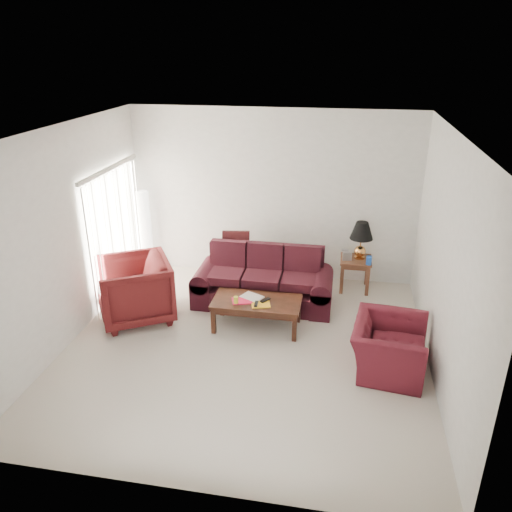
{
  "coord_description": "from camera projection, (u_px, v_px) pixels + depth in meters",
  "views": [
    {
      "loc": [
        1.21,
        -5.85,
        3.96
      ],
      "look_at": [
        0.0,
        0.85,
        1.05
      ],
      "focal_mm": 35.0,
      "sensor_mm": 36.0,
      "label": 1
    }
  ],
  "objects": [
    {
      "name": "remote_a",
      "position": [
        256.0,
        304.0,
        7.22
      ],
      "size": [
        0.05,
        0.16,
        0.02
      ],
      "primitive_type": "cube",
      "rotation": [
        0.0,
        0.0,
        0.05
      ],
      "color": "black",
      "rests_on": "coffee_table"
    },
    {
      "name": "magazine_orange",
      "position": [
        261.0,
        305.0,
        7.24
      ],
      "size": [
        0.31,
        0.26,
        0.02
      ],
      "primitive_type": "cube",
      "rotation": [
        0.0,
        0.0,
        0.25
      ],
      "color": "gold",
      "rests_on": "coffee_table"
    },
    {
      "name": "floor",
      "position": [
        245.0,
        347.0,
        7.04
      ],
      "size": [
        5.0,
        5.0,
        0.0
      ],
      "primitive_type": "plane",
      "color": "beige",
      "rests_on": "ground"
    },
    {
      "name": "clock",
      "position": [
        347.0,
        256.0,
        8.42
      ],
      "size": [
        0.16,
        0.08,
        0.15
      ],
      "primitive_type": "cube",
      "rotation": [
        0.0,
        0.0,
        0.2
      ],
      "color": "#BABABE",
      "rests_on": "end_table"
    },
    {
      "name": "yellow_glass",
      "position": [
        236.0,
        300.0,
        7.25
      ],
      "size": [
        0.08,
        0.08,
        0.12
      ],
      "primitive_type": "cylinder",
      "rotation": [
        0.0,
        0.0,
        0.16
      ],
      "color": "yellow",
      "rests_on": "coffee_table"
    },
    {
      "name": "table_lamp",
      "position": [
        361.0,
        240.0,
        8.4
      ],
      "size": [
        0.46,
        0.46,
        0.65
      ],
      "primitive_type": null,
      "rotation": [
        0.0,
        0.0,
        0.19
      ],
      "color": "#C17B3C",
      "rests_on": "end_table"
    },
    {
      "name": "end_table",
      "position": [
        355.0,
        274.0,
        8.62
      ],
      "size": [
        0.56,
        0.56,
        0.57
      ],
      "primitive_type": null,
      "rotation": [
        0.0,
        0.0,
        0.08
      ],
      "color": "#4C2C1A",
      "rests_on": "ground"
    },
    {
      "name": "floor_lamp",
      "position": [
        145.0,
        232.0,
        9.1
      ],
      "size": [
        0.33,
        0.33,
        1.57
      ],
      "primitive_type": null,
      "rotation": [
        0.0,
        0.0,
        0.34
      ],
      "color": "silver",
      "rests_on": "ground"
    },
    {
      "name": "blinds",
      "position": [
        116.0,
        233.0,
        8.19
      ],
      "size": [
        0.1,
        2.0,
        2.16
      ],
      "primitive_type": "cube",
      "color": "silver",
      "rests_on": "ground"
    },
    {
      "name": "blue_canister",
      "position": [
        369.0,
        260.0,
        8.26
      ],
      "size": [
        0.12,
        0.12,
        0.15
      ],
      "primitive_type": "cylinder",
      "rotation": [
        0.0,
        0.0,
        0.31
      ],
      "color": "#1B4EB0",
      "rests_on": "end_table"
    },
    {
      "name": "throw_pillow",
      "position": [
        236.0,
        245.0,
        8.65
      ],
      "size": [
        0.5,
        0.3,
        0.49
      ],
      "primitive_type": "cube",
      "rotation": [
        -0.21,
        0.0,
        0.15
      ],
      "color": "black",
      "rests_on": "sofa"
    },
    {
      "name": "armchair_right",
      "position": [
        389.0,
        347.0,
        6.45
      ],
      "size": [
        1.04,
        1.15,
        0.68
      ],
      "primitive_type": "imported",
      "rotation": [
        0.0,
        0.0,
        1.44
      ],
      "color": "#471019",
      "rests_on": "ground"
    },
    {
      "name": "sofa",
      "position": [
        263.0,
        278.0,
        8.07
      ],
      "size": [
        2.27,
        1.06,
        0.91
      ],
      "primitive_type": null,
      "rotation": [
        0.0,
        0.0,
        0.04
      ],
      "color": "black",
      "rests_on": "ground"
    },
    {
      "name": "picture_frame",
      "position": [
        345.0,
        250.0,
        8.67
      ],
      "size": [
        0.12,
        0.15,
        0.05
      ],
      "primitive_type": "cube",
      "rotation": [
        1.36,
        0.0,
        0.0
      ],
      "color": "#B1B0B5",
      "rests_on": "end_table"
    },
    {
      "name": "magazine_red",
      "position": [
        242.0,
        301.0,
        7.35
      ],
      "size": [
        0.35,
        0.3,
        0.02
      ],
      "primitive_type": "cube",
      "rotation": [
        0.0,
        0.0,
        0.31
      ],
      "color": "red",
      "rests_on": "coffee_table"
    },
    {
      "name": "remote_b",
      "position": [
        265.0,
        300.0,
        7.32
      ],
      "size": [
        0.14,
        0.17,
        0.02
      ],
      "primitive_type": "cube",
      "rotation": [
        0.0,
        0.0,
        -0.59
      ],
      "color": "black",
      "rests_on": "coffee_table"
    },
    {
      "name": "magazine_white",
      "position": [
        252.0,
        297.0,
        7.45
      ],
      "size": [
        0.38,
        0.35,
        0.02
      ],
      "primitive_type": "cube",
      "rotation": [
        0.0,
        0.0,
        -0.47
      ],
      "color": "silver",
      "rests_on": "coffee_table"
    },
    {
      "name": "coffee_table",
      "position": [
        257.0,
        314.0,
        7.46
      ],
      "size": [
        1.45,
        1.1,
        0.46
      ],
      "primitive_type": null,
      "rotation": [
        0.0,
        0.0,
        0.39
      ],
      "color": "black",
      "rests_on": "ground"
    },
    {
      "name": "armchair_left",
      "position": [
        135.0,
        290.0,
        7.62
      ],
      "size": [
        1.46,
        1.44,
        0.98
      ],
      "primitive_type": "imported",
      "rotation": [
        0.0,
        0.0,
        -1.04
      ],
      "color": "#410F10",
      "rests_on": "ground"
    }
  ]
}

